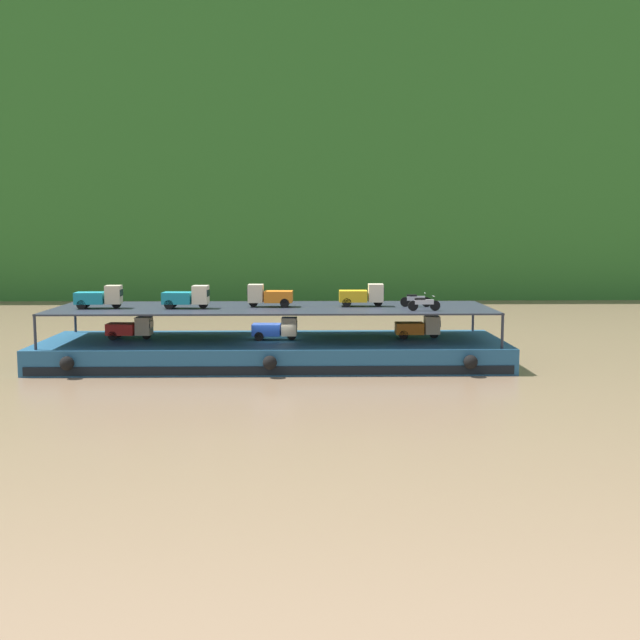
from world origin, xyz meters
name	(u,v)px	position (x,y,z in m)	size (l,w,h in m)	color
ground_plane	(273,364)	(0.00, 0.00, 0.00)	(400.00, 400.00, 0.00)	#7F664C
hillside_far_bank	(290,145)	(0.00, 61.46, 19.77)	(145.02, 40.69, 35.10)	#286023
cargo_barge	(273,352)	(0.00, -0.03, 0.75)	(28.07, 9.23, 1.50)	navy
cargo_rack	(273,308)	(0.00, 0.00, 3.44)	(26.47, 7.80, 2.00)	#232833
mini_truck_lower_stern	(131,328)	(-8.76, 0.35, 2.19)	(2.80, 1.30, 1.38)	red
mini_truck_lower_aft	(276,329)	(0.17, -0.14, 2.19)	(2.79, 1.29, 1.38)	#1E47B7
mini_truck_lower_mid	(418,327)	(9.00, 0.37, 2.19)	(2.75, 1.22, 1.38)	orange
mini_truck_upper_stern	(100,297)	(-10.36, -0.56, 4.19)	(2.78, 1.27, 1.38)	teal
mini_truck_upper_mid	(187,297)	(-5.12, -0.70, 4.19)	(2.79, 1.28, 1.38)	teal
mini_truck_upper_fore	(269,296)	(-0.20, 0.16, 4.19)	(2.78, 1.27, 1.38)	orange
mini_truck_upper_bow	(362,295)	(5.50, 0.39, 4.19)	(2.76, 1.24, 1.38)	gold
motorcycle_upper_port	(424,303)	(8.89, -2.34, 3.93)	(1.90, 0.55, 0.87)	black
motorcycle_upper_centre	(416,300)	(8.74, 0.00, 3.93)	(1.90, 0.55, 0.87)	black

